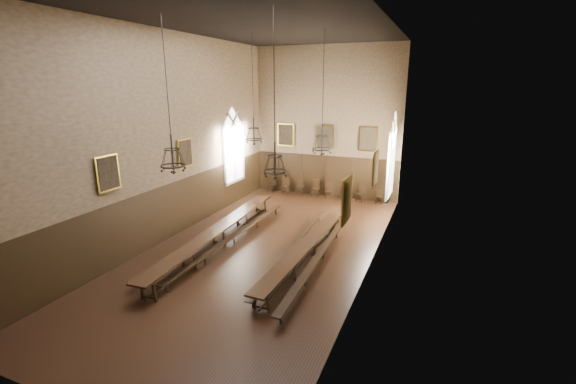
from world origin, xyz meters
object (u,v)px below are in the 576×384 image
Objects in this scene: chair_1 at (285,189)px; chandelier_back_left at (254,132)px; chair_4 at (329,194)px; chandelier_back_right at (322,142)px; chair_2 at (300,190)px; chair_0 at (272,187)px; chandelier_front_right at (275,160)px; chair_6 at (360,196)px; chair_5 at (346,195)px; bench_right_inner at (294,248)px; table_right at (310,248)px; chair_3 at (315,191)px; bench_left_outer at (212,234)px; bench_right_outer at (323,252)px; bench_left_inner at (234,238)px; chair_7 at (379,199)px; chandelier_front_left at (173,157)px; table_left at (219,236)px.

chandelier_back_left is at bearing -95.46° from chair_1.
chair_4 is 7.05m from chandelier_back_right.
chair_2 is at bearing 118.94° from chandelier_back_right.
chandelier_front_right is at bearing -50.24° from chair_0.
chandelier_back_right reaches higher than chair_6.
chandelier_back_right is (0.19, -5.72, 4.04)m from chair_5.
bench_right_inner is 9.02× the size of chair_1.
chandelier_front_right is at bearing -89.81° from chandelier_back_right.
chair_6 is 6.99m from chandelier_back_right.
bench_right_inner is at bearing -77.57° from chair_1.
table_right is 9.33× the size of chair_3.
bench_left_outer is 5.19m from bench_right_outer.
chair_1 is 1.97m from chair_3.
bench_left_inner is at bearing -98.44° from chair_3.
chair_2 is at bearing 16.43° from chair_0.
chair_1 is at bearing -176.79° from chair_7.
chandelier_back_right is (4.11, -5.65, 4.01)m from chair_1.
chandelier_back_left reaches higher than chair_1.
chair_6 is (-0.26, 8.35, 0.02)m from bench_right_outer.
bench_left_inner is 1.87× the size of chandelier_front_right.
chair_6 is at bearing -3.94° from chair_3.
bench_right_inner is 4.84m from chandelier_front_right.
chair_6 is (3.78, 8.45, 0.04)m from bench_left_inner.
chair_4 reaches higher than chair_7.
chair_0 is 1.90m from chair_2.
bench_left_outer is at bearing -179.24° from bench_right_inner.
table_right is at bearing -36.03° from chandelier_back_left.
table_right is 0.94× the size of bench_left_outer.
chair_6 reaches higher than table_right.
chair_4 and chair_5 have the same top height.
bench_right_outer is 11.46× the size of chair_2.
chair_5 is (2.86, 8.49, 0.01)m from bench_left_inner.
chair_5 is 0.19× the size of chandelier_back_left.
chair_3 is at bearing 77.10° from chandelier_back_left.
chair_0 is 0.92× the size of chair_1.
bench_left_outer is 5.18m from chandelier_back_left.
chair_4 is at bearing -4.09° from chair_2.
bench_left_inner is at bearing 71.35° from chandelier_front_left.
chair_1 is at bearing 126.05° from chandelier_back_right.
bench_left_inner is 2.79m from bench_right_inner.
chandelier_back_right is (-1.84, -5.69, 4.04)m from chair_7.
chair_3 reaches higher than bench_right_inner.
chandelier_back_left reaches higher than chair_0.
bench_left_inner is 10.13× the size of chair_0.
bench_right_inner is 9.77× the size of chair_0.
chandelier_back_left and chandelier_back_right have the same top height.
chandelier_front_left is 1.02× the size of chandelier_front_right.
table_left is 11.41× the size of chair_5.
chandelier_front_right is (3.06, -2.37, 4.14)m from bench_left_inner.
chair_1 reaches higher than chair_3.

